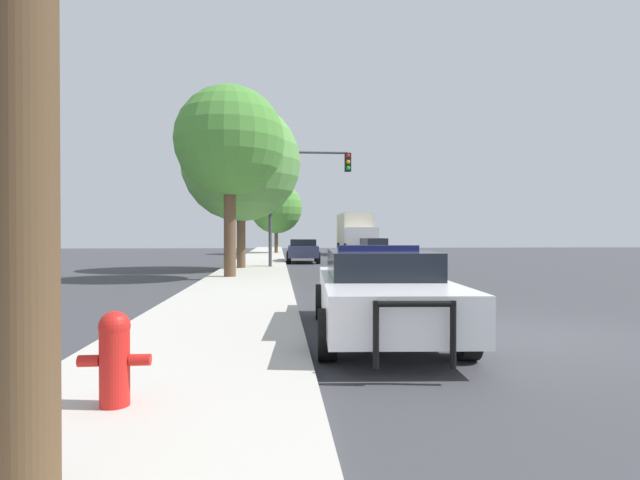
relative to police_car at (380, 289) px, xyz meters
The scene contains 11 objects.
ground_plane 2.47m from the police_car, ahead, with size 110.00×110.00×0.00m, color #3D3D42.
sidewalk_left 2.85m from the police_car, behind, with size 3.00×110.00×0.13m.
police_car is the anchor object (origin of this frame).
fire_hydrant 4.70m from the police_car, 131.36° to the right, with size 0.62×0.27×0.84m.
traffic_light 16.26m from the police_car, 91.94° to the left, with size 3.98×0.35×5.63m.
car_background_midblock 21.50m from the police_car, 90.51° to the left, with size 2.03×4.21×1.39m.
car_background_oncoming 27.26m from the police_car, 79.18° to the left, with size 2.21×4.37×1.41m.
box_truck 33.71m from the police_car, 81.78° to the left, with size 2.68×7.01×3.45m.
tree_sidewalk_near 11.67m from the police_car, 108.35° to the left, with size 3.99×3.99×6.93m.
tree_sidewalk_far 34.82m from the police_car, 93.03° to the left, with size 4.41×4.41×6.05m.
tree_sidewalk_mid 16.09m from the police_car, 102.53° to the left, with size 5.48×5.48×7.61m.
Camera 1 is at (-4.00, -7.80, 1.64)m, focal length 28.00 mm.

